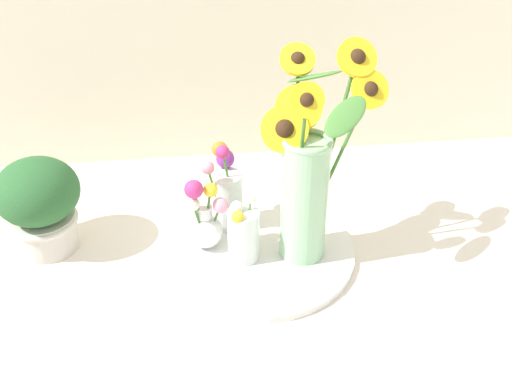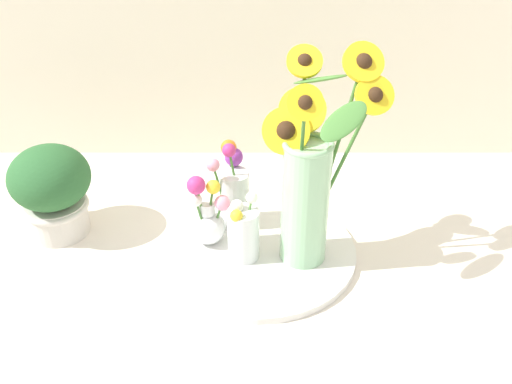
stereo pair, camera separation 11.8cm
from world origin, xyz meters
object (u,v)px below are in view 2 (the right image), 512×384
at_px(vase_bulb_right, 206,218).
at_px(serving_tray, 256,251).
at_px(vase_small_center, 242,232).
at_px(vase_small_back, 231,190).
at_px(potted_plant, 50,189).
at_px(mason_jar_sunflowers, 307,179).

bearing_deg(vase_bulb_right, serving_tray, -11.61).
relative_size(vase_small_center, vase_small_back, 0.73).
bearing_deg(serving_tray, vase_small_center, -139.25).
distance_m(serving_tray, vase_small_center, 0.08).
bearing_deg(vase_small_center, serving_tray, 40.75).
xyz_separation_m(vase_bulb_right, potted_plant, (-0.34, 0.06, 0.03)).
height_order(serving_tray, vase_small_center, vase_small_center).
distance_m(mason_jar_sunflowers, vase_small_center, 0.17).
bearing_deg(vase_small_back, potted_plant, -177.91).
height_order(vase_small_center, potted_plant, potted_plant).
bearing_deg(vase_small_center, vase_small_back, 101.50).
bearing_deg(mason_jar_sunflowers, vase_small_back, 143.41).
distance_m(vase_bulb_right, potted_plant, 0.34).
xyz_separation_m(serving_tray, mason_jar_sunflowers, (0.10, -0.02, 0.19)).
relative_size(serving_tray, vase_bulb_right, 2.44).
height_order(serving_tray, vase_small_back, vase_small_back).
bearing_deg(potted_plant, mason_jar_sunflowers, -10.34).
bearing_deg(potted_plant, vase_small_center, -14.60).
distance_m(mason_jar_sunflowers, potted_plant, 0.55).
xyz_separation_m(serving_tray, vase_small_back, (-0.05, 0.10, 0.09)).
xyz_separation_m(mason_jar_sunflowers, potted_plant, (-0.54, 0.10, -0.08)).
distance_m(vase_small_back, potted_plant, 0.39).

